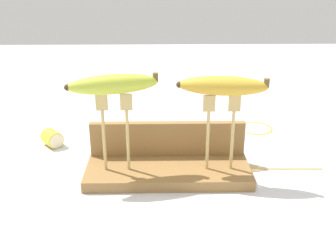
% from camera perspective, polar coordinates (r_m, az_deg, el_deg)
% --- Properties ---
extents(ground_plane, '(3.00, 3.00, 0.00)m').
position_cam_1_polar(ground_plane, '(0.96, 0.00, -6.92)').
color(ground_plane, silver).
extents(wooden_board, '(0.37, 0.14, 0.03)m').
position_cam_1_polar(wooden_board, '(0.95, 0.00, -6.26)').
color(wooden_board, olive).
rests_on(wooden_board, ground).
extents(board_backstop, '(0.36, 0.02, 0.08)m').
position_cam_1_polar(board_backstop, '(0.99, -0.07, -1.74)').
color(board_backstop, olive).
rests_on(board_backstop, wooden_board).
extents(fork_stand_left, '(0.08, 0.01, 0.18)m').
position_cam_1_polar(fork_stand_left, '(0.90, -7.25, 0.09)').
color(fork_stand_left, tan).
rests_on(fork_stand_left, wooden_board).
extents(fork_stand_right, '(0.08, 0.01, 0.17)m').
position_cam_1_polar(fork_stand_right, '(0.90, 7.24, 0.05)').
color(fork_stand_right, tan).
rests_on(fork_stand_right, wooden_board).
extents(banana_raised_left, '(0.20, 0.08, 0.04)m').
position_cam_1_polar(banana_raised_left, '(0.87, -7.55, 5.71)').
color(banana_raised_left, '#B2C138').
rests_on(banana_raised_left, fork_stand_left).
extents(banana_raised_right, '(0.19, 0.07, 0.04)m').
position_cam_1_polar(banana_raised_right, '(0.87, 7.52, 5.50)').
color(banana_raised_right, gold).
rests_on(banana_raised_right, fork_stand_right).
extents(fork_fallen_near, '(0.19, 0.03, 0.01)m').
position_cam_1_polar(fork_fallen_near, '(1.02, 14.07, -5.57)').
color(fork_fallen_near, tan).
rests_on(fork_fallen_near, ground).
extents(banana_chunk_near, '(0.06, 0.07, 0.04)m').
position_cam_1_polar(banana_chunk_near, '(1.14, -15.57, -1.63)').
color(banana_chunk_near, yellow).
rests_on(banana_chunk_near, ground).
extents(wire_coil, '(0.10, 0.10, 0.00)m').
position_cam_1_polar(wire_coil, '(1.24, 11.91, -0.22)').
color(wire_coil, gold).
rests_on(wire_coil, ground).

